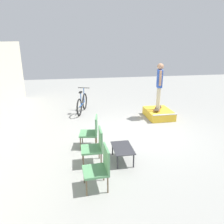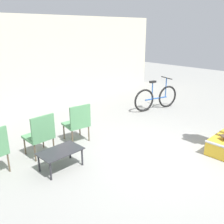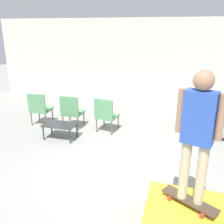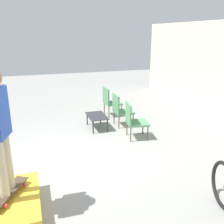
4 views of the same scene
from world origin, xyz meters
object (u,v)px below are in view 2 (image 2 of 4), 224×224
patio_chair_center (40,134)px  patio_chair_right (78,122)px  coffee_table (60,153)px  bicycle (156,98)px

patio_chair_center → patio_chair_right: (0.98, 0.00, 0.00)m
coffee_table → patio_chair_right: patio_chair_right is taller
coffee_table → patio_chair_center: 0.74m
patio_chair_center → bicycle: bearing=-178.1°
patio_chair_right → coffee_table: bearing=45.2°
coffee_table → patio_chair_center: bearing=90.0°
coffee_table → patio_chair_center: patio_chair_center is taller
patio_chair_right → bicycle: bicycle is taller
patio_chair_center → patio_chair_right: same height
coffee_table → patio_chair_right: size_ratio=0.87×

